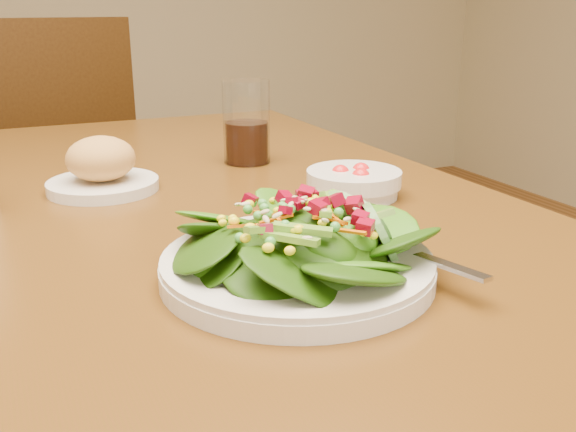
% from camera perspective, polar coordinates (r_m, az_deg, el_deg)
% --- Properties ---
extents(dining_table, '(0.90, 1.40, 0.75)m').
position_cam_1_polar(dining_table, '(0.81, -11.16, -6.97)').
color(dining_table, '#4C2B0E').
rests_on(dining_table, ground_plane).
extents(chair_far, '(0.50, 0.50, 0.96)m').
position_cam_1_polar(chair_far, '(1.89, -20.52, 2.31)').
color(chair_far, black).
rests_on(chair_far, ground_plane).
extents(salad_plate, '(0.26, 0.25, 0.07)m').
position_cam_1_polar(salad_plate, '(0.59, 1.61, -2.94)').
color(salad_plate, silver).
rests_on(salad_plate, dining_table).
extents(bread_plate, '(0.15, 0.15, 0.08)m').
position_cam_1_polar(bread_plate, '(0.90, -16.23, 4.05)').
color(bread_plate, silver).
rests_on(bread_plate, dining_table).
extents(tomato_bowl, '(0.12, 0.12, 0.04)m').
position_cam_1_polar(tomato_bowl, '(0.85, 5.86, 2.99)').
color(tomato_bowl, silver).
rests_on(tomato_bowl, dining_table).
extents(drinking_glass, '(0.07, 0.07, 0.13)m').
position_cam_1_polar(drinking_glass, '(1.03, -3.70, 7.81)').
color(drinking_glass, silver).
rests_on(drinking_glass, dining_table).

